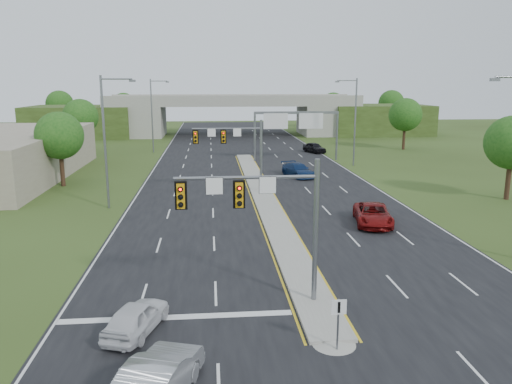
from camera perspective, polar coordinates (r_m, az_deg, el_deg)
The scene contains 26 objects.
ground at distance 24.81m, azimuth 6.60°, elevation -12.43°, with size 240.00×240.00×0.00m, color #2E3F16.
road at distance 58.15m, azimuth -0.43°, elevation 2.07°, with size 24.00×160.00×0.02m, color black.
median at distance 46.43m, azimuth 0.83°, elevation -0.45°, with size 2.00×54.00×0.16m, color gray.
median_nose at distance 21.29m, azimuth 8.89°, elevation -16.62°, with size 2.00×2.00×0.16m, color gray.
lane_markings at distance 52.15m, azimuth -0.52°, elevation 0.89°, with size 23.72×160.00×0.01m.
signal_mast_near at distance 22.80m, azimuth 1.35°, elevation -1.97°, with size 6.62×0.60×7.00m.
signal_mast_far at distance 47.36m, azimuth -2.14°, elevation 5.48°, with size 6.62×0.60×7.00m.
keep_right_sign at distance 20.19m, azimuth 9.40°, elevation -13.81°, with size 0.60×0.13×2.20m.
sign_gantry at distance 68.12m, azimuth 4.51°, elevation 7.97°, with size 11.58×0.44×6.67m.
overpass at distance 102.36m, azimuth -2.59°, elevation 8.49°, with size 80.00×14.00×8.10m.
lightpole_l_mid at distance 43.08m, azimuth -16.68°, elevation 6.14°, with size 2.85×0.25×11.00m.
lightpole_l_far at distance 77.60m, azimuth -11.68°, elevation 8.92°, with size 2.85×0.25×11.00m.
lightpole_r_far at distance 64.76m, azimuth 11.11°, elevation 8.32°, with size 2.85×0.25×11.00m.
tree_l_near at distance 54.44m, azimuth -21.55°, elevation 6.00°, with size 4.80×4.80×7.60m.
tree_l_mid at distance 79.52m, azimuth -19.42°, elevation 8.12°, with size 5.20×5.20×8.12m.
tree_r_near at distance 50.13m, azimuth 27.24°, elevation 5.03°, with size 4.80×4.80×7.60m.
tree_r_mid at distance 83.11m, azimuth 16.70°, elevation 8.45°, with size 5.20×5.20×8.12m.
tree_back_a at distance 120.76m, azimuth -21.51°, elevation 9.32°, with size 6.00×6.00×8.85m.
tree_back_b at distance 117.70m, azimuth -14.86°, elevation 9.55°, with size 5.60×5.60×8.32m.
tree_back_c at distance 119.65m, azimuth 8.80°, elevation 9.84°, with size 5.60×5.60×8.32m.
tree_back_d at distance 123.76m, azimuth 15.20°, elevation 9.79°, with size 6.00×6.00×8.85m.
car_white at distance 22.26m, azimuth -13.53°, elevation -13.74°, with size 1.60×3.99×1.36m, color silver.
car_silver at distance 17.69m, azimuth -11.30°, elevation -20.46°, with size 1.74×4.98×1.64m, color #A1A3A8.
car_far_a at distance 38.25m, azimuth 13.22°, elevation -2.51°, with size 2.53×5.48×1.52m, color maroon.
car_far_b at distance 56.52m, azimuth 4.82°, elevation 2.51°, with size 2.12×5.22×1.52m, color #0C224D.
car_far_c at distance 76.79m, azimuth 6.69°, elevation 5.07°, with size 1.82×4.52×1.54m, color black.
Camera 1 is at (-4.83, -22.02, 10.34)m, focal length 35.00 mm.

